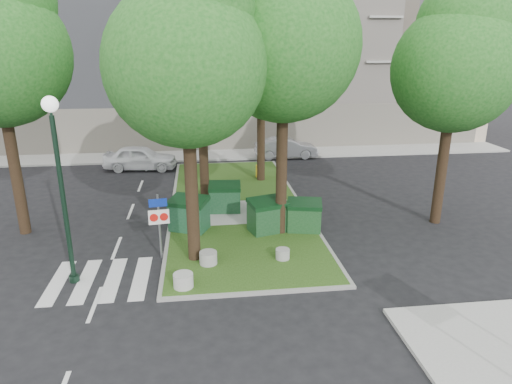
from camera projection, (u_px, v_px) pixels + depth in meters
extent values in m
plane|color=black|center=(243.00, 294.00, 14.34)|extent=(120.00, 120.00, 0.00)
cube|color=#234213|center=(237.00, 206.00, 21.92)|extent=(6.00, 16.00, 0.12)
cube|color=gray|center=(237.00, 206.00, 21.92)|extent=(6.30, 16.30, 0.10)
cube|color=#999993|center=(506.00, 347.00, 11.79)|extent=(5.00, 4.00, 0.12)
cube|color=#999993|center=(217.00, 155.00, 31.75)|extent=(42.00, 3.00, 0.12)
cube|color=silver|center=(127.00, 278.00, 15.31)|extent=(5.00, 3.00, 0.01)
cube|color=#BAAA8C|center=(210.00, 36.00, 36.32)|extent=(41.00, 12.00, 16.00)
cylinder|color=black|center=(191.00, 180.00, 15.55)|extent=(0.44, 0.44, 6.16)
sphere|color=#165417|center=(186.00, 66.00, 14.38)|extent=(5.20, 5.20, 5.20)
sphere|color=#165417|center=(193.00, 7.00, 14.05)|extent=(3.90, 3.90, 3.90)
cylinder|color=black|center=(282.00, 155.00, 17.76)|extent=(0.44, 0.44, 6.72)
sphere|color=#165417|center=(284.00, 45.00, 16.48)|extent=(5.60, 5.60, 5.60)
cylinder|color=black|center=(203.00, 143.00, 21.78)|extent=(0.44, 0.44, 5.88)
sphere|color=#165417|center=(200.00, 66.00, 20.66)|extent=(4.80, 4.80, 4.80)
sphere|color=#165417|center=(206.00, 27.00, 20.35)|extent=(3.60, 3.60, 3.60)
cylinder|color=black|center=(261.00, 120.00, 24.80)|extent=(0.44, 0.44, 7.00)
sphere|color=#165417|center=(261.00, 38.00, 23.47)|extent=(5.80, 5.80, 5.80)
cylinder|color=black|center=(13.00, 157.00, 17.98)|extent=(0.44, 0.44, 6.44)
cylinder|color=black|center=(443.00, 157.00, 19.19)|extent=(0.44, 0.44, 5.88)
sphere|color=#165417|center=(455.00, 69.00, 18.07)|extent=(5.00, 5.00, 5.00)
sphere|color=#165417|center=(465.00, 25.00, 17.76)|extent=(3.75, 3.75, 3.75)
cube|color=#103D22|center=(189.00, 216.00, 18.85)|extent=(1.75, 1.51, 1.16)
cube|color=black|center=(188.00, 201.00, 18.64)|extent=(1.83, 1.59, 0.33)
cube|color=#113D1F|center=(225.00, 199.00, 20.92)|extent=(1.47, 1.05, 1.10)
cube|color=black|center=(225.00, 186.00, 20.72)|extent=(1.52, 1.12, 0.32)
cube|color=#103617|center=(268.00, 218.00, 18.69)|extent=(1.67, 1.36, 1.14)
cube|color=black|center=(268.00, 203.00, 18.48)|extent=(1.74, 1.44, 0.33)
cube|color=#123B17|center=(304.00, 218.00, 18.80)|extent=(1.51, 1.18, 1.06)
cube|color=black|center=(305.00, 204.00, 18.61)|extent=(1.57, 1.25, 0.31)
cylinder|color=#ACABA6|center=(183.00, 280.00, 14.48)|extent=(0.64, 0.64, 0.45)
cylinder|color=#959691|center=(283.00, 254.00, 16.39)|extent=(0.51, 0.51, 0.36)
cylinder|color=gray|center=(208.00, 258.00, 16.00)|extent=(0.62, 0.62, 0.44)
cylinder|color=gold|center=(259.00, 171.00, 26.29)|extent=(0.40, 0.40, 0.70)
cylinder|color=black|center=(64.00, 203.00, 14.26)|extent=(0.15, 0.15, 5.50)
cylinder|color=black|center=(74.00, 278.00, 15.09)|extent=(0.33, 0.33, 0.22)
sphere|color=white|center=(50.00, 104.00, 13.30)|extent=(0.48, 0.48, 0.48)
cylinder|color=slate|center=(160.00, 227.00, 16.39)|extent=(0.09, 0.09, 2.45)
cube|color=navy|center=(158.00, 203.00, 16.10)|extent=(0.64, 0.12, 0.29)
cube|color=white|center=(159.00, 217.00, 16.27)|extent=(0.73, 0.13, 0.54)
cylinder|color=red|center=(154.00, 217.00, 16.25)|extent=(0.30, 0.07, 0.29)
cylinder|color=red|center=(164.00, 216.00, 16.29)|extent=(0.30, 0.07, 0.29)
imported|color=white|center=(140.00, 158.00, 28.14)|extent=(4.55, 2.19, 1.50)
imported|color=#A7A8AF|center=(286.00, 148.00, 30.98)|extent=(4.21, 1.48, 1.39)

